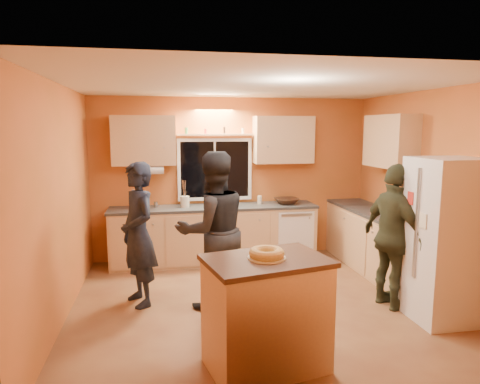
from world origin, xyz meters
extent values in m
plane|color=brown|center=(0.00, 0.00, 0.00)|extent=(4.50, 4.50, 0.00)
cube|color=#D56C36|center=(0.00, 2.00, 1.30)|extent=(4.50, 0.04, 2.60)
cube|color=#D56C36|center=(0.00, -2.00, 1.30)|extent=(4.50, 0.04, 2.60)
cube|color=#D56C36|center=(-2.25, 0.00, 1.30)|extent=(0.04, 4.00, 2.60)
cube|color=#D56C36|center=(2.25, 0.00, 1.30)|extent=(0.04, 4.00, 2.60)
cube|color=white|center=(0.00, 0.00, 2.60)|extent=(4.50, 4.00, 0.02)
cube|color=black|center=(-0.30, 1.99, 1.45)|extent=(1.10, 0.02, 0.90)
cube|color=white|center=(-0.30, 1.97, 1.45)|extent=(1.20, 0.04, 1.00)
cube|color=tan|center=(-1.40, 1.83, 1.92)|extent=(0.95, 0.33, 0.75)
cube|color=tan|center=(0.80, 1.83, 1.92)|extent=(0.95, 0.33, 0.75)
cube|color=tan|center=(2.08, 0.80, 1.92)|extent=(0.33, 1.00, 0.75)
cylinder|color=silver|center=(-1.25, 1.72, 1.48)|extent=(0.27, 0.12, 0.12)
cube|color=tan|center=(-0.35, 1.70, 0.43)|extent=(3.20, 0.60, 0.86)
cube|color=#282B2D|center=(-0.35, 1.70, 0.88)|extent=(3.24, 0.62, 0.04)
cube|color=tan|center=(1.95, 1.70, 0.43)|extent=(0.60, 0.60, 0.86)
cube|color=#282B2D|center=(1.95, 1.70, 0.88)|extent=(0.62, 0.62, 0.04)
cube|color=tan|center=(1.95, 0.50, 0.43)|extent=(0.60, 1.80, 0.86)
cube|color=#282B2D|center=(1.95, 0.50, 0.88)|extent=(0.62, 1.84, 0.04)
cube|color=silver|center=(1.89, -0.80, 0.90)|extent=(0.72, 0.70, 1.80)
cube|color=tan|center=(-0.29, -1.41, 0.48)|extent=(1.11, 0.85, 0.97)
cube|color=black|center=(-0.29, -1.41, 0.98)|extent=(1.16, 0.90, 0.04)
torus|color=tan|center=(-0.29, -1.41, 1.05)|extent=(0.31, 0.31, 0.09)
imported|color=black|center=(-1.45, 0.24, 0.86)|extent=(0.63, 0.74, 1.72)
imported|color=black|center=(-0.58, 0.00, 0.93)|extent=(1.05, 0.91, 1.85)
imported|color=#2E3220|center=(1.50, -0.41, 0.86)|extent=(0.58, 1.06, 1.71)
imported|color=black|center=(0.83, 1.70, 0.95)|extent=(0.41, 0.41, 0.09)
cylinder|color=beige|center=(-0.81, 1.71, 0.99)|extent=(0.14, 0.14, 0.17)
imported|color=gray|center=(1.88, -0.14, 1.04)|extent=(0.30, 0.29, 0.27)
cube|color=#B0241B|center=(1.99, 0.80, 0.94)|extent=(0.17, 0.14, 0.07)
camera|label=1|loc=(-1.18, -4.85, 2.11)|focal=32.00mm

